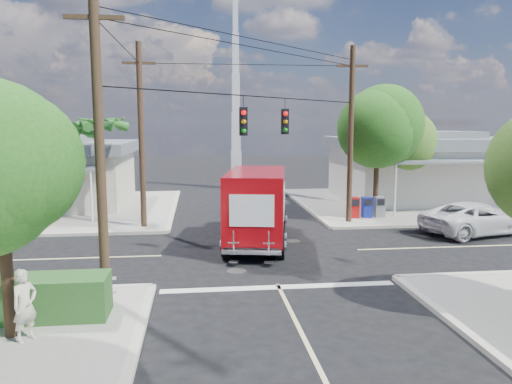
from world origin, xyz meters
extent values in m
plane|color=black|center=(0.00, 0.00, 0.00)|extent=(120.00, 120.00, 0.00)
cube|color=gray|center=(11.00, 11.00, 0.07)|extent=(14.00, 14.00, 0.14)
cube|color=beige|center=(4.00, 11.00, 0.07)|extent=(0.25, 14.00, 0.14)
cube|color=beige|center=(11.00, 4.00, 0.07)|extent=(14.00, 0.25, 0.14)
cube|color=gray|center=(-11.00, 11.00, 0.07)|extent=(14.00, 14.00, 0.14)
cube|color=beige|center=(-4.00, 11.00, 0.07)|extent=(0.25, 14.00, 0.14)
cube|color=beige|center=(-11.00, 4.00, 0.07)|extent=(14.00, 0.25, 0.14)
cube|color=beige|center=(0.00, 10.00, 0.01)|extent=(0.12, 12.00, 0.01)
cube|color=beige|center=(0.00, -10.00, 0.01)|extent=(0.12, 12.00, 0.01)
cube|color=beige|center=(10.00, 0.00, 0.01)|extent=(12.00, 0.12, 0.01)
cube|color=beige|center=(-10.00, 0.00, 0.01)|extent=(12.00, 0.12, 0.01)
cube|color=silver|center=(0.00, -4.30, 0.01)|extent=(7.50, 0.40, 0.01)
cube|color=silver|center=(12.50, 12.00, 1.84)|extent=(11.00, 8.00, 3.40)
cube|color=slate|center=(12.50, 12.00, 3.89)|extent=(11.80, 8.80, 0.70)
cube|color=slate|center=(12.50, 12.00, 4.39)|extent=(6.05, 4.40, 0.50)
cube|color=slate|center=(12.50, 7.10, 3.04)|extent=(9.90, 1.80, 0.15)
cylinder|color=silver|center=(8.10, 6.30, 1.59)|extent=(0.12, 0.12, 2.90)
cube|color=beige|center=(-12.00, 12.50, 1.74)|extent=(10.00, 8.00, 3.20)
cube|color=slate|center=(-12.00, 12.50, 3.69)|extent=(10.80, 8.80, 0.70)
cube|color=slate|center=(-12.00, 12.50, 4.19)|extent=(5.50, 4.40, 0.50)
cube|color=slate|center=(-12.00, 7.60, 2.84)|extent=(9.00, 1.80, 0.15)
cylinder|color=silver|center=(-8.00, 6.80, 1.49)|extent=(0.12, 0.12, 2.70)
cube|color=silver|center=(0.50, 20.00, 1.50)|extent=(0.80, 0.80, 3.00)
cube|color=silver|center=(0.50, 20.00, 4.50)|extent=(0.70, 0.70, 3.00)
cube|color=silver|center=(0.50, 20.00, 7.50)|extent=(0.60, 0.60, 3.00)
cube|color=silver|center=(0.50, 20.00, 10.50)|extent=(0.50, 0.50, 3.00)
cube|color=silver|center=(0.50, 20.00, 13.50)|extent=(0.40, 0.40, 3.00)
cylinder|color=#422D1C|center=(-7.00, -7.50, 2.00)|extent=(0.28, 0.28, 3.71)
sphere|color=#185519|center=(-6.65, -7.80, 4.20)|extent=(3.25, 3.25, 3.25)
cylinder|color=#422D1C|center=(7.20, 6.80, 2.19)|extent=(0.28, 0.28, 4.10)
sphere|color=#185519|center=(7.20, 6.80, 4.75)|extent=(4.10, 4.10, 4.10)
sphere|color=#185519|center=(6.80, 7.00, 5.00)|extent=(3.33, 3.33, 3.33)
sphere|color=#185519|center=(7.55, 6.50, 4.62)|extent=(3.58, 3.58, 3.58)
cylinder|color=#422D1C|center=(9.80, 9.00, 1.93)|extent=(0.28, 0.28, 3.58)
sphere|color=#38681E|center=(9.80, 9.00, 4.17)|extent=(3.58, 3.58, 3.58)
sphere|color=#38681E|center=(9.40, 9.20, 4.40)|extent=(2.91, 2.91, 2.91)
sphere|color=#38681E|center=(10.15, 8.70, 4.06)|extent=(3.14, 3.14, 3.14)
cylinder|color=#422D1C|center=(-7.50, 7.50, 2.64)|extent=(0.24, 0.24, 5.00)
cone|color=#296E23|center=(-6.60, 7.50, 5.24)|extent=(0.50, 2.06, 0.98)
cone|color=#296E23|center=(-6.94, 8.20, 5.24)|extent=(1.92, 1.68, 0.98)
cone|color=#296E23|center=(-7.70, 8.38, 5.24)|extent=(2.12, 0.95, 0.98)
cone|color=#296E23|center=(-8.31, 7.89, 5.24)|extent=(1.34, 2.07, 0.98)
cone|color=#296E23|center=(-8.31, 7.11, 5.24)|extent=(1.34, 2.07, 0.98)
cone|color=#296E23|center=(-7.70, 6.62, 5.24)|extent=(2.12, 0.95, 0.98)
cone|color=#296E23|center=(-6.94, 6.80, 5.24)|extent=(1.92, 1.68, 0.98)
cylinder|color=#422D1C|center=(-9.50, 9.00, 2.44)|extent=(0.24, 0.24, 4.60)
cone|color=#296E23|center=(-8.60, 9.00, 4.84)|extent=(0.50, 2.06, 0.98)
cone|color=#296E23|center=(-8.94, 9.70, 4.84)|extent=(1.92, 1.68, 0.98)
cone|color=#296E23|center=(-9.70, 9.88, 4.84)|extent=(2.12, 0.95, 0.98)
cone|color=#296E23|center=(-10.31, 9.39, 4.84)|extent=(1.34, 2.07, 0.98)
cone|color=#296E23|center=(-10.31, 8.61, 4.84)|extent=(1.34, 2.07, 0.98)
cone|color=#296E23|center=(-9.70, 8.12, 4.84)|extent=(2.12, 0.95, 0.98)
cone|color=#296E23|center=(-8.94, 8.30, 4.84)|extent=(1.92, 1.68, 0.98)
cylinder|color=#473321|center=(-5.20, -5.20, 4.50)|extent=(0.28, 0.28, 9.00)
cube|color=#473321|center=(-5.20, -5.20, 8.00)|extent=(1.60, 0.12, 0.12)
cylinder|color=#473321|center=(5.20, 5.20, 4.50)|extent=(0.28, 0.28, 9.00)
cube|color=#473321|center=(5.20, 5.20, 8.00)|extent=(1.60, 0.12, 0.12)
cylinder|color=#473321|center=(-5.20, 5.20, 4.50)|extent=(0.28, 0.28, 9.00)
cube|color=#473321|center=(-5.20, 5.20, 8.00)|extent=(1.60, 0.12, 0.12)
cylinder|color=black|center=(0.00, 0.00, 6.20)|extent=(10.43, 10.43, 0.04)
cube|color=black|center=(-0.80, -0.80, 5.25)|extent=(0.30, 0.24, 1.05)
sphere|color=red|center=(-0.80, -0.94, 5.58)|extent=(0.20, 0.20, 0.20)
cube|color=black|center=(1.10, 1.10, 5.25)|extent=(0.30, 0.24, 1.05)
sphere|color=red|center=(1.10, 0.96, 5.58)|extent=(0.20, 0.20, 0.20)
cube|color=silver|center=(-7.80, -5.60, 0.49)|extent=(5.94, 0.05, 0.08)
cube|color=silver|center=(-7.80, -5.60, 0.89)|extent=(5.94, 0.05, 0.08)
cube|color=silver|center=(-5.00, -5.60, 0.64)|extent=(0.09, 0.06, 1.00)
cube|color=#A00F0E|center=(5.80, 6.20, 0.69)|extent=(0.50, 0.50, 1.10)
cube|color=navy|center=(6.50, 6.20, 0.69)|extent=(0.50, 0.50, 1.10)
cube|color=slate|center=(7.20, 6.20, 0.69)|extent=(0.50, 0.50, 1.10)
cube|color=black|center=(0.05, 1.84, 0.50)|extent=(3.37, 7.41, 0.23)
cube|color=#A1060C|center=(0.56, 4.59, 1.24)|extent=(2.45, 1.93, 2.02)
cube|color=black|center=(0.67, 5.22, 1.60)|extent=(1.93, 0.57, 0.87)
cube|color=silver|center=(0.71, 5.40, 0.60)|extent=(2.09, 0.49, 0.32)
cube|color=#A1060C|center=(-0.10, 1.03, 1.88)|extent=(3.21, 5.64, 2.66)
cube|color=white|center=(1.05, 0.82, 2.02)|extent=(0.61, 3.25, 1.19)
cube|color=white|center=(-1.24, 1.24, 2.02)|extent=(0.61, 3.25, 1.19)
cube|color=white|center=(-0.58, -1.61, 2.02)|extent=(1.63, 0.32, 1.19)
cube|color=silver|center=(-0.60, -1.72, 0.50)|extent=(2.21, 0.62, 0.17)
cube|color=silver|center=(-1.25, -1.73, 0.87)|extent=(0.42, 0.13, 0.92)
cube|color=silver|center=(0.01, -1.96, 0.87)|extent=(0.42, 0.13, 0.92)
cylinder|color=black|center=(-0.50, 4.64, 0.50)|extent=(0.47, 1.04, 1.01)
cylinder|color=black|center=(1.57, 4.26, 0.50)|extent=(0.47, 1.04, 1.01)
cylinder|color=black|center=(-1.46, -0.59, 0.50)|extent=(0.47, 1.04, 1.01)
cylinder|color=black|center=(0.61, -0.97, 0.50)|extent=(0.47, 1.04, 1.01)
imported|color=silver|center=(10.52, 2.21, 0.76)|extent=(5.90, 3.78, 1.51)
imported|color=beige|center=(-6.55, -7.79, 1.00)|extent=(0.71, 0.75, 1.72)
camera|label=1|loc=(-2.49, -19.44, 5.20)|focal=35.00mm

